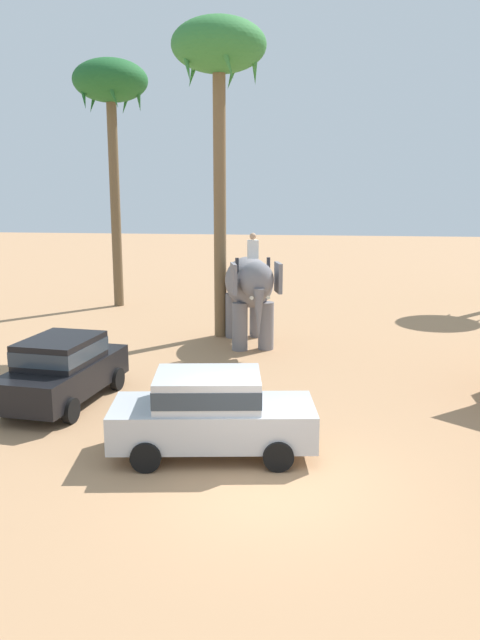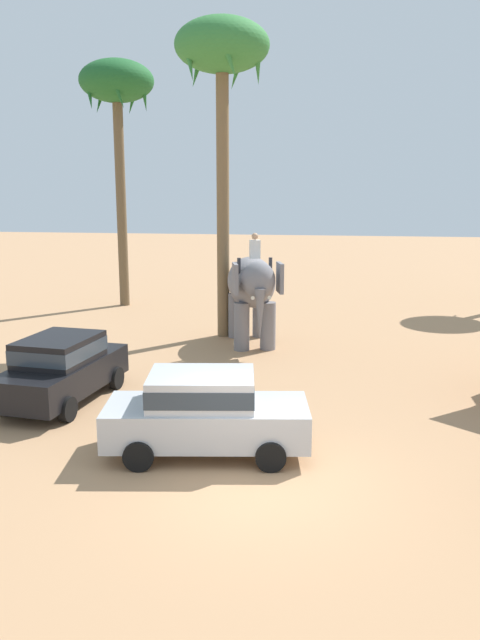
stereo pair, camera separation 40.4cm
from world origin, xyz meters
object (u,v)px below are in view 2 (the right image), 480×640
Objects in this scene: elephant_with_mahout at (252,288)px; palm_tree_behind_elephant at (117,92)px; car_parked_far_side at (62,366)px; palm_tree_left_of_road at (222,60)px; car_sedan_foreground at (205,410)px.

palm_tree_behind_elephant is (-6.72, 6.55, 7.33)m from elephant_with_mahout.
palm_tree_behind_elephant is at bearing 101.72° from car_parked_far_side.
palm_tree_behind_elephant reaches higher than car_parked_far_side.
elephant_with_mahout is at bearing -44.25° from palm_tree_left_of_road.
elephant_with_mahout is 0.37× the size of palm_tree_left_of_road.
palm_tree_left_of_road reaches higher than car_sedan_foreground.
palm_tree_behind_elephant reaches higher than elephant_with_mahout.
car_sedan_foreground is 1.01× the size of car_parked_far_side.
elephant_with_mahout is 0.38× the size of palm_tree_behind_elephant.
car_parked_far_side is at bearing -121.24° from elephant_with_mahout.
elephant_with_mahout is at bearing 91.34° from car_sedan_foreground.
car_parked_far_side is (-4.21, 2.63, 0.00)m from car_sedan_foreground.
palm_tree_behind_elephant is at bearing 135.74° from elephant_with_mahout.
palm_tree_left_of_road reaches higher than elephant_with_mahout.
elephant_with_mahout is at bearing -44.26° from palm_tree_behind_elephant.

